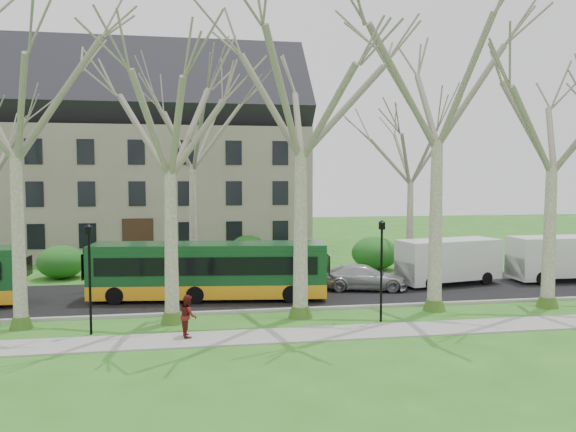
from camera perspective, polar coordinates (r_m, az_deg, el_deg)
The scene contains 14 objects.
ground at distance 24.74m, azimuth -4.88°, elevation -10.63°, with size 120.00×120.00×0.00m, color #316E1F.
sidewalk at distance 22.33m, azimuth -4.36°, elevation -12.17°, with size 70.00×2.00×0.06m, color gray.
road at distance 30.08m, azimuth -5.72°, elevation -7.93°, with size 80.00×8.00×0.06m, color black.
curb at distance 26.18m, azimuth -5.15°, elevation -9.65°, with size 80.00×0.25×0.14m, color #A5A39E.
building at distance 48.07m, azimuth -14.44°, elevation 6.09°, with size 26.50×12.20×16.00m.
tree_row_verge at distance 24.24m, azimuth -5.04°, elevation 5.78°, with size 49.00×7.00×14.00m.
tree_row_far at distance 34.87m, azimuth -8.57°, elevation 3.58°, with size 33.00×7.00×12.00m.
lamp_row at distance 23.23m, azimuth -4.72°, elevation -5.10°, with size 36.22×0.22×4.30m.
hedges at distance 38.33m, azimuth -13.56°, elevation -3.95°, with size 30.60×8.60×2.00m.
bus_follow at distance 28.77m, azimuth -8.02°, elevation -5.47°, with size 11.71×2.44×2.93m, color #123F1E, non-canonical shape.
sedan at distance 31.19m, azimuth 7.69°, elevation -6.18°, with size 1.91×4.70×1.36m, color #A2A2A7.
van_a at distance 33.66m, azimuth 15.98°, elevation -4.50°, with size 5.90×2.15×2.57m, color silver, non-canonical shape.
van_b at distance 37.18m, azimuth 26.00°, elevation -3.91°, with size 6.02×2.19×2.63m, color silver, non-canonical shape.
pedestrian_b at distance 22.42m, azimuth -10.12°, elevation -9.93°, with size 0.79×0.62×1.63m, color #561613.
Camera 1 is at (-1.87, -23.86, 6.27)m, focal length 35.00 mm.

